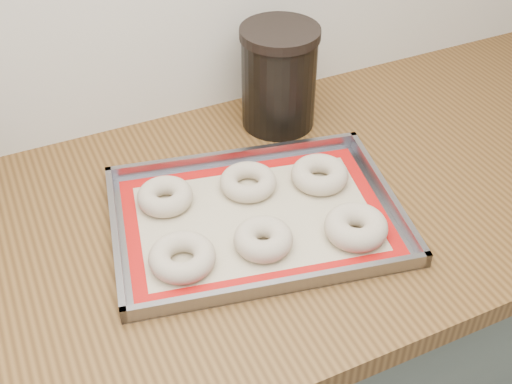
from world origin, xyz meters
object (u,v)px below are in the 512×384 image
bagel_front_mid (263,239)px  bagel_back_mid (248,182)px  bagel_back_right (320,174)px  bagel_back_left (165,196)px  canister_right (279,77)px  baking_tray (256,217)px  bagel_front_right (356,227)px  bagel_front_left (182,257)px

bagel_front_mid → bagel_back_mid: bagel_front_mid is taller
bagel_front_mid → bagel_back_right: bearing=33.4°
bagel_back_left → canister_right: (0.28, 0.15, 0.08)m
bagel_front_mid → bagel_back_mid: bearing=74.9°
bagel_back_mid → canister_right: size_ratio=0.49×
bagel_front_mid → bagel_back_left: (-0.10, 0.16, -0.00)m
baking_tray → bagel_back_mid: bearing=75.2°
bagel_front_mid → bagel_back_mid: size_ratio=0.95×
bagel_back_right → bagel_front_right: bearing=-96.0°
canister_right → bagel_back_left: bearing=-152.3°
bagel_front_right → bagel_back_right: (0.01, 0.14, -0.00)m
bagel_back_mid → baking_tray: bearing=-104.8°
bagel_back_mid → bagel_back_right: bearing=-16.6°
bagel_back_left → bagel_back_mid: bagel_back_left is taller
canister_right → bagel_front_right: bearing=-96.0°
bagel_front_left → bagel_back_left: 0.15m
bagel_front_mid → bagel_back_right: 0.19m
bagel_front_mid → bagel_back_right: size_ratio=0.93×
baking_tray → bagel_front_left: bearing=-161.3°
baking_tray → bagel_back_right: 0.14m
bagel_front_left → bagel_back_mid: (0.16, 0.12, -0.00)m
bagel_back_right → canister_right: bearing=84.0°
baking_tray → bagel_front_left: bagel_front_left is taller
bagel_back_right → canister_right: size_ratio=0.50×
bagel_front_left → bagel_back_left: (0.02, 0.14, -0.00)m
bagel_back_left → bagel_back_right: bearing=-12.4°
bagel_front_left → bagel_front_right: bearing=-11.6°
bagel_back_left → bagel_back_mid: (0.14, -0.02, -0.00)m
bagel_front_left → bagel_back_left: size_ratio=1.09×
bagel_front_mid → bagel_back_left: bearing=122.8°
bagel_front_left → bagel_back_right: (0.28, 0.09, 0.00)m
bagel_front_mid → bagel_back_left: bagel_front_mid is taller
baking_tray → bagel_front_left: 0.15m
baking_tray → bagel_back_mid: bagel_back_mid is taller
bagel_front_right → bagel_back_mid: size_ratio=1.03×
baking_tray → bagel_front_mid: bearing=-105.5°
bagel_front_right → canister_right: bearing=84.0°
bagel_front_mid → canister_right: (0.18, 0.31, 0.08)m
bagel_front_left → bagel_back_right: size_ratio=1.02×
bagel_back_left → bagel_back_mid: bearing=-8.8°
bagel_back_left → canister_right: canister_right is taller
bagel_front_right → bagel_front_left: bearing=168.4°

